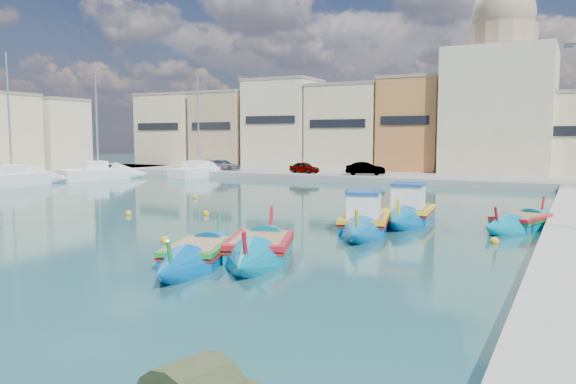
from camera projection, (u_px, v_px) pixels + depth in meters
The scene contains 14 objects.
ground at pixel (149, 230), 25.40m from camera, with size 160.00×160.00×0.00m, color #113432.
north_quay at pixel (376, 177), 53.63m from camera, with size 80.00×8.00×0.60m, color gray.
north_townhouses at pixel (464, 128), 56.60m from camera, with size 83.20×7.87×10.19m.
church_block at pixel (501, 94), 55.29m from camera, with size 10.00×10.00×19.10m.
parked_cars at pixel (290, 167), 56.13m from camera, with size 19.94×2.35×1.21m.
luzzu_turquoise_cabin at pixel (365, 223), 25.28m from camera, with size 4.03×9.16×2.88m.
luzzu_blue_cabin at pixel (409, 214), 28.06m from camera, with size 2.86×8.60×2.99m.
luzzu_cyan_mid at pixel (521, 223), 26.02m from camera, with size 3.85×7.61×2.20m.
luzzu_blue_south at pixel (198, 255), 19.04m from camera, with size 4.36×8.02×2.27m.
luzzu_cyan_south at pixel (260, 250), 19.81m from camera, with size 4.72×8.15×2.48m.
yacht_north at pixel (208, 172), 59.40m from camera, with size 3.27×8.64×11.26m.
yacht_midnorth at pixel (113, 174), 55.42m from camera, with size 5.67×8.89×12.15m.
yacht_mid at pixel (29, 179), 48.84m from camera, with size 2.92×9.65×12.06m.
mooring_buoys at pixel (261, 215), 29.85m from camera, with size 20.63×17.78×0.36m.
Camera 1 is at (17.17, -19.37, 4.28)m, focal length 35.00 mm.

